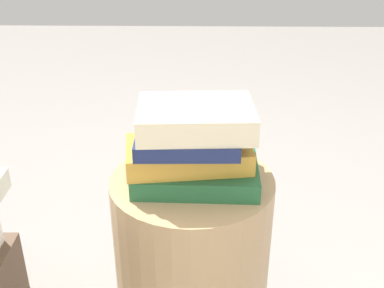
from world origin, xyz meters
The scene contains 5 objects.
side_table centered at (0.00, 0.00, 0.27)m, with size 0.40×0.40×0.53m, color tan.
book_forest centered at (-0.01, 0.01, 0.55)m, with size 0.29×0.19×0.05m, color #1E512D.
book_ochre centered at (0.01, 0.01, 0.60)m, with size 0.28×0.15×0.05m, color #B7842D.
book_navy centered at (0.01, 0.00, 0.64)m, with size 0.23×0.20×0.03m, color #19234C.
book_cream centered at (-0.01, 0.00, 0.69)m, with size 0.26×0.19×0.06m, color beige.
Camera 1 is at (-0.02, 0.98, 1.11)m, focal length 44.54 mm.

